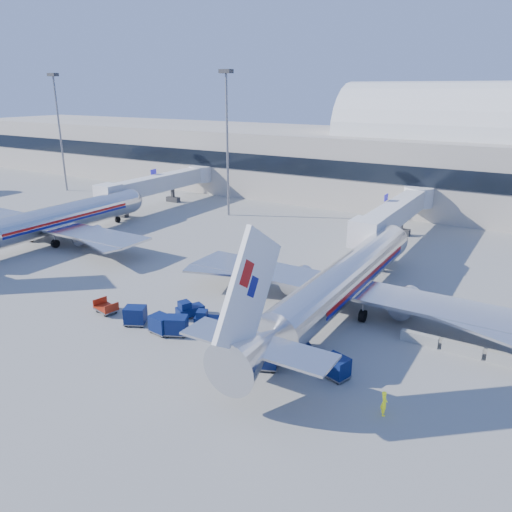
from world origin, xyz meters
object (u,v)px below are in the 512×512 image
Objects in this scene: mast_west at (227,123)px; barrier_mid at (462,349)px; airliner_mid at (47,222)px; tug_right at (299,343)px; jetbridge_mid at (164,182)px; mast_far_west at (58,116)px; cart_solo_far at (336,367)px; barrier_near at (419,338)px; cart_train_a at (177,325)px; cart_open_red at (107,309)px; tug_left at (189,309)px; tug_lead at (207,319)px; cart_train_c at (135,315)px; cart_solo_near at (265,356)px; airliner_main at (341,282)px; barrier_far at (508,360)px; ramp_worker at (384,403)px; jetbridge_near at (398,211)px; cart_train_b at (161,324)px.

mast_west reaches higher than barrier_mid.
airliner_mid is 43.10m from tug_right.
airliner_mid reaches higher than jetbridge_mid.
mast_far_west reaches higher than tug_right.
mast_west reaches higher than jetbridge_mid.
tug_right is at bearing 170.48° from cart_solo_far.
airliner_mid is at bearing 177.13° from barrier_near.
cart_train_a reaches higher than cart_open_red.
tug_left is at bearing -61.07° from mast_west.
tug_lead is at bearing 38.23° from cart_train_a.
cart_train_c is 13.41m from cart_solo_near.
cart_train_c is at bearing -159.05° from cart_solo_far.
airliner_main reaches higher than barrier_far.
barrier_far is 1.28× the size of cart_train_c.
mast_far_west is at bearing 159.99° from airliner_main.
cart_solo_far is at bearing -13.14° from airliner_mid.
jetbridge_mid is 46.12m from cart_open_red.
barrier_far is at bearing 10.46° from cart_solo_near.
tug_right is 9.41m from ramp_worker.
barrier_near is 1.29× the size of cart_train_a.
jetbridge_near is (39.60, 26.30, 1.00)m from airliner_mid.
mast_far_west is at bearing 129.42° from cart_solo_near.
jetbridge_near reaches higher than barrier_near.
airliner_mid reaches higher than cart_train_b.
jetbridge_mid is 56.78m from tug_right.
barrier_near is 6.60m from barrier_far.
jetbridge_near is at bearing 78.92° from cart_open_red.
tug_right is 1.18× the size of cart_train_a.
barrier_mid is at bearing 180.00° from barrier_far.
airliner_main is 15.47m from cart_train_a.
ramp_worker is (19.73, -4.94, 0.13)m from tug_left.
tug_left is 15.63m from cart_solo_far.
cart_solo_near is (13.41, -0.31, 0.07)m from cart_train_c.
cart_solo_near is at bearing -132.28° from barrier_near.
jetbridge_near is at bearing 139.14° from tug_right.
barrier_mid is 1.25× the size of cart_open_red.
cart_solo_near is at bearing -141.22° from barrier_mid.
cart_solo_far is at bearing -72.75° from tug_left.
ramp_worker is at bearing 8.40° from cart_open_red.
tug_lead is 6.33m from cart_train_c.
cart_train_b reaches higher than barrier_near.
cart_solo_near is 9.41m from ramp_worker.
jetbridge_mid is (-2.40, 26.30, 1.00)m from airliner_mid.
cart_train_b is at bearing -153.28° from tug_lead.
jetbridge_near is 11.84× the size of cart_train_a.
cart_train_b is at bearing -158.09° from cart_solo_far.
tug_left is (-8.91, -34.61, -3.20)m from jetbridge_near.
tug_lead is at bearing -44.77° from jetbridge_mid.
airliner_mid is 12.42× the size of barrier_mid.
tug_lead is at bearing 0.99° from cart_train_c.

